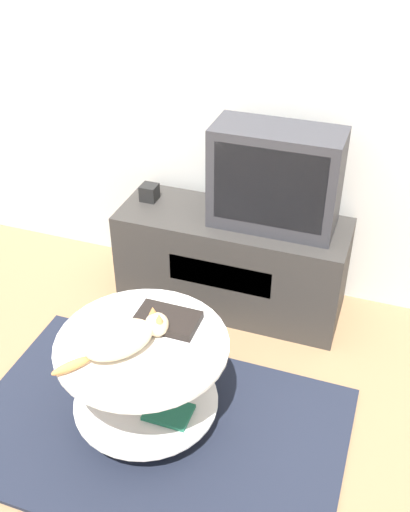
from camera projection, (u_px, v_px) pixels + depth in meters
The scene contains 9 objects.
ground_plane at pixel (156, 431), 2.76m from camera, with size 12.00×12.00×0.00m, color #93704C.
wall_back at pixel (247, 66), 3.06m from camera, with size 8.00×0.05×2.60m.
rug at pixel (156, 430), 2.75m from camera, with size 1.71×1.10×0.02m.
tv_stand at pixel (232, 262), 3.38m from camera, with size 1.26×0.45×0.57m.
tv at pixel (275, 179), 3.02m from camera, with size 0.65×0.29×0.54m.
speaker at pixel (149, 192), 3.37m from camera, with size 0.09×0.09×0.09m.
coffee_table at pixel (144, 372), 2.63m from camera, with size 0.75×0.75×0.47m.
dvd_box at pixel (167, 320), 2.63m from camera, with size 0.28×0.18×0.04m.
cat at pixel (123, 338), 2.47m from camera, with size 0.36×0.45×0.13m.
Camera 1 is at (0.82, -1.64, 2.23)m, focal length 42.00 mm.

